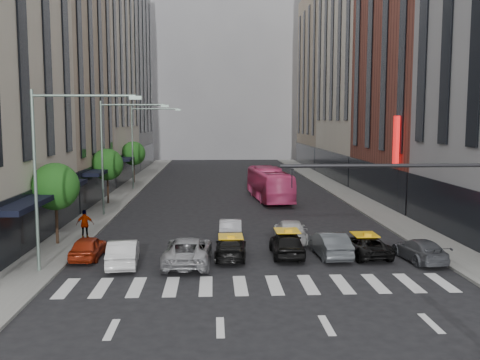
{
  "coord_description": "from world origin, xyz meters",
  "views": [
    {
      "loc": [
        -2.23,
        -22.63,
        7.69
      ],
      "look_at": [
        -0.59,
        9.93,
        4.0
      ],
      "focal_mm": 40.0,
      "sensor_mm": 36.0,
      "label": 1
    }
  ],
  "objects": [
    {
      "name": "building_left_d",
      "position": [
        -17.0,
        65.0,
        15.0
      ],
      "size": [
        8.0,
        18.0,
        30.0
      ],
      "primitive_type": "cube",
      "color": "gray",
      "rests_on": "ground"
    },
    {
      "name": "bus",
      "position": [
        3.15,
        27.88,
        1.54
      ],
      "size": [
        3.58,
        11.23,
        3.08
      ],
      "primitive_type": "imported",
      "rotation": [
        0.0,
        0.0,
        3.23
      ],
      "color": "#DF417C",
      "rests_on": "ground"
    },
    {
      "name": "car_grey_mid",
      "position": [
        4.3,
        6.55,
        0.72
      ],
      "size": [
        1.79,
        4.45,
        1.44
      ],
      "primitive_type": "imported",
      "rotation": [
        0.0,
        0.0,
        3.2
      ],
      "color": "#42464A",
      "rests_on": "ground"
    },
    {
      "name": "liberty_sign",
      "position": [
        12.6,
        20.0,
        6.0
      ],
      "size": [
        0.3,
        0.7,
        4.0
      ],
      "color": "red",
      "rests_on": "ground"
    },
    {
      "name": "streetlamp_near",
      "position": [
        -10.04,
        4.0,
        5.9
      ],
      "size": [
        5.38,
        0.25,
        9.0
      ],
      "color": "gray",
      "rests_on": "sidewalk_left"
    },
    {
      "name": "car_white_front",
      "position": [
        -7.0,
        5.22,
        0.71
      ],
      "size": [
        1.87,
        4.41,
        1.41
      ],
      "primitive_type": "imported",
      "rotation": [
        0.0,
        0.0,
        3.23
      ],
      "color": "silver",
      "rests_on": "ground"
    },
    {
      "name": "traffic_signal",
      "position": [
        7.69,
        -1.0,
        4.47
      ],
      "size": [
        10.1,
        0.2,
        6.0
      ],
      "color": "black",
      "rests_on": "ground"
    },
    {
      "name": "ground",
      "position": [
        0.0,
        0.0,
        0.0
      ],
      "size": [
        160.0,
        160.0,
        0.0
      ],
      "primitive_type": "plane",
      "color": "black",
      "rests_on": "ground"
    },
    {
      "name": "taxi_center",
      "position": [
        1.9,
        6.67,
        0.73
      ],
      "size": [
        1.8,
        4.33,
        1.47
      ],
      "primitive_type": "imported",
      "rotation": [
        0.0,
        0.0,
        3.13
      ],
      "color": "black",
      "rests_on": "ground"
    },
    {
      "name": "taxi_left",
      "position": [
        -1.28,
        6.45,
        0.61
      ],
      "size": [
        1.95,
        4.29,
        1.22
      ],
      "primitive_type": "imported",
      "rotation": [
        0.0,
        0.0,
        3.08
      ],
      "color": "black",
      "rests_on": "ground"
    },
    {
      "name": "streetlamp_far",
      "position": [
        -10.04,
        36.0,
        5.9
      ],
      "size": [
        5.38,
        0.25,
        9.0
      ],
      "color": "gray",
      "rests_on": "sidewalk_left"
    },
    {
      "name": "pedestrian_far",
      "position": [
        -10.4,
        11.25,
        1.07
      ],
      "size": [
        1.14,
        0.62,
        1.84
      ],
      "primitive_type": "imported",
      "rotation": [
        0.0,
        0.0,
        3.3
      ],
      "color": "gray",
      "rests_on": "sidewalk_left"
    },
    {
      "name": "building_left_c",
      "position": [
        -17.0,
        46.0,
        18.0
      ],
      "size": [
        8.0,
        20.0,
        36.0
      ],
      "primitive_type": "cube",
      "color": "beige",
      "rests_on": "ground"
    },
    {
      "name": "taxi_right",
      "position": [
        6.31,
        6.63,
        0.6
      ],
      "size": [
        2.42,
        4.51,
        1.21
      ],
      "primitive_type": "imported",
      "rotation": [
        0.0,
        0.0,
        3.24
      ],
      "color": "black",
      "rests_on": "ground"
    },
    {
      "name": "building_right_b",
      "position": [
        17.0,
        27.0,
        13.0
      ],
      "size": [
        8.0,
        18.0,
        26.0
      ],
      "primitive_type": "cube",
      "color": "brown",
      "rests_on": "ground"
    },
    {
      "name": "building_right_d",
      "position": [
        17.0,
        65.0,
        14.0
      ],
      "size": [
        8.0,
        18.0,
        28.0
      ],
      "primitive_type": "cube",
      "color": "tan",
      "rests_on": "ground"
    },
    {
      "name": "car_grey_curb",
      "position": [
        9.0,
        5.36,
        0.61
      ],
      "size": [
        2.13,
        4.38,
        1.23
      ],
      "primitive_type": "imported",
      "rotation": [
        0.0,
        0.0,
        3.24
      ],
      "color": "#46494F",
      "rests_on": "ground"
    },
    {
      "name": "building_left_b",
      "position": [
        -17.0,
        28.0,
        12.0
      ],
      "size": [
        8.0,
        16.0,
        24.0
      ],
      "primitive_type": "cube",
      "color": "tan",
      "rests_on": "ground"
    },
    {
      "name": "building_far",
      "position": [
        0.0,
        85.0,
        18.0
      ],
      "size": [
        30.0,
        10.0,
        36.0
      ],
      "primitive_type": "cube",
      "color": "gray",
      "rests_on": "ground"
    },
    {
      "name": "building_right_c",
      "position": [
        17.0,
        46.0,
        20.0
      ],
      "size": [
        8.0,
        20.0,
        40.0
      ],
      "primitive_type": "cube",
      "color": "beige",
      "rests_on": "ground"
    },
    {
      "name": "car_red",
      "position": [
        -9.2,
        6.81,
        0.64
      ],
      "size": [
        1.57,
        3.78,
        1.28
      ],
      "primitive_type": "imported",
      "rotation": [
        0.0,
        0.0,
        3.13
      ],
      "color": "maroon",
      "rests_on": "ground"
    },
    {
      "name": "tree_mid",
      "position": [
        -11.8,
        26.0,
        3.65
      ],
      "size": [
        2.88,
        2.88,
        4.95
      ],
      "color": "black",
      "rests_on": "sidewalk_left"
    },
    {
      "name": "sidewalk_right",
      "position": [
        11.5,
        30.0,
        0.07
      ],
      "size": [
        3.0,
        96.0,
        0.15
      ],
      "primitive_type": "cube",
      "color": "slate",
      "rests_on": "ground"
    },
    {
      "name": "sidewalk_left",
      "position": [
        -11.5,
        30.0,
        0.07
      ],
      "size": [
        3.0,
        96.0,
        0.15
      ],
      "primitive_type": "cube",
      "color": "slate",
      "rests_on": "ground"
    },
    {
      "name": "car_silver",
      "position": [
        -3.6,
        5.34,
        0.73
      ],
      "size": [
        2.63,
        5.37,
        1.47
      ],
      "primitive_type": "imported",
      "rotation": [
        0.0,
        0.0,
        3.11
      ],
      "color": "#96979B",
      "rests_on": "ground"
    },
    {
      "name": "tree_far",
      "position": [
        -11.8,
        42.0,
        3.65
      ],
      "size": [
        2.88,
        2.88,
        4.95
      ],
      "color": "black",
      "rests_on": "sidewalk_left"
    },
    {
      "name": "tree_near",
      "position": [
        -11.8,
        10.0,
        3.65
      ],
      "size": [
        2.88,
        2.88,
        4.95
      ],
      "color": "black",
      "rests_on": "sidewalk_left"
    },
    {
      "name": "car_row2_left",
      "position": [
        -1.13,
        11.4,
        0.66
      ],
      "size": [
        1.54,
        4.05,
        1.32
      ],
      "primitive_type": "imported",
      "rotation": [
        0.0,
        0.0,
        3.1
      ],
      "color": "#AFAFB5",
      "rests_on": "ground"
    },
    {
      "name": "streetlamp_mid",
      "position": [
        -10.04,
        20.0,
        5.9
      ],
      "size": [
        5.38,
        0.25,
        9.0
      ],
      "color": "gray",
      "rests_on": "sidewalk_left"
    },
    {
      "name": "car_row2_right",
      "position": [
        2.64,
        10.45,
        0.68
      ],
      "size": [
        2.22,
        4.83,
        1.37
      ],
      "primitive_type": "imported",
      "rotation": [
        0.0,
        0.0,
        3.07
      ],
      "color": "silver",
      "rests_on": "ground"
    }
  ]
}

